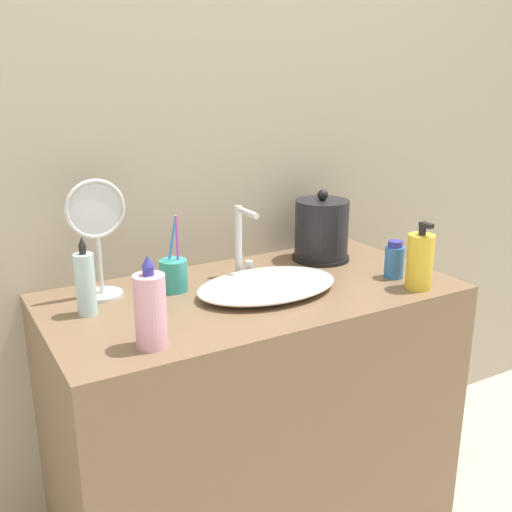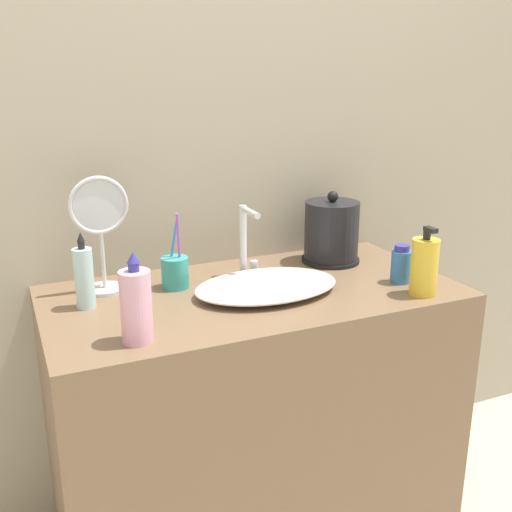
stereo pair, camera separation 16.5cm
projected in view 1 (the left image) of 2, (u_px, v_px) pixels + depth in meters
name	position (u px, v px, depth m)	size (l,w,h in m)	color
wall_back	(202.00, 104.00, 1.79)	(6.00, 0.04, 2.60)	#ADA38E
vanity_counter	(254.00, 417.00, 1.79)	(1.15, 0.58, 0.81)	brown
sink_basin	(267.00, 285.00, 1.65)	(0.41, 0.27, 0.04)	white
faucet	(242.00, 239.00, 1.76)	(0.06, 0.12, 0.21)	silver
electric_kettle	(321.00, 232.00, 1.93)	(0.19, 0.19, 0.23)	black
toothbrush_cup	(174.00, 274.00, 1.66)	(0.08, 0.08, 0.22)	teal
lotion_bottle	(420.00, 261.00, 1.67)	(0.07, 0.07, 0.19)	gold
shampoo_bottle	(394.00, 260.00, 1.77)	(0.06, 0.06, 0.11)	#3370B7
mouthwash_bottle	(85.00, 283.00, 1.49)	(0.05, 0.05, 0.20)	silver
hand_cream_bottle	(150.00, 310.00, 1.31)	(0.07, 0.07, 0.21)	#EAA8C6
vanity_mirror	(97.00, 232.00, 1.58)	(0.16, 0.11, 0.32)	silver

